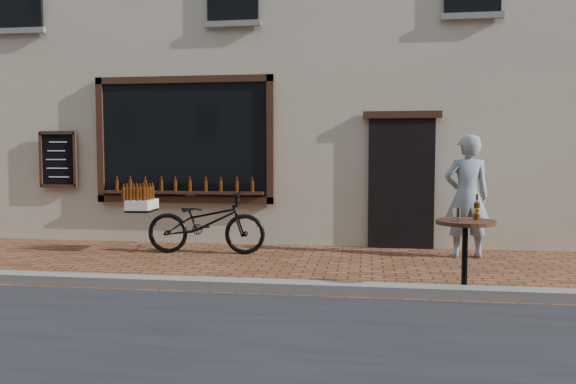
# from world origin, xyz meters

# --- Properties ---
(ground) EXTENTS (90.00, 90.00, 0.00)m
(ground) POSITION_xyz_m (0.00, 0.00, 0.00)
(ground) COLOR #54301B
(ground) RESTS_ON ground
(kerb) EXTENTS (90.00, 0.25, 0.12)m
(kerb) POSITION_xyz_m (0.00, 0.20, 0.06)
(kerb) COLOR slate
(kerb) RESTS_ON ground
(shop_building) EXTENTS (28.00, 6.20, 10.00)m
(shop_building) POSITION_xyz_m (0.00, 6.50, 5.00)
(shop_building) COLOR beige
(shop_building) RESTS_ON ground
(cargo_bicycle) EXTENTS (2.29, 0.76, 1.08)m
(cargo_bicycle) POSITION_xyz_m (-1.27, 2.50, 0.51)
(cargo_bicycle) COLOR black
(cargo_bicycle) RESTS_ON ground
(bistro_table) EXTENTS (0.67, 0.67, 1.15)m
(bistro_table) POSITION_xyz_m (2.44, 0.35, 0.61)
(bistro_table) COLOR black
(bistro_table) RESTS_ON ground
(pedestrian) EXTENTS (0.74, 0.52, 1.90)m
(pedestrian) POSITION_xyz_m (2.86, 2.73, 0.95)
(pedestrian) COLOR gray
(pedestrian) RESTS_ON ground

